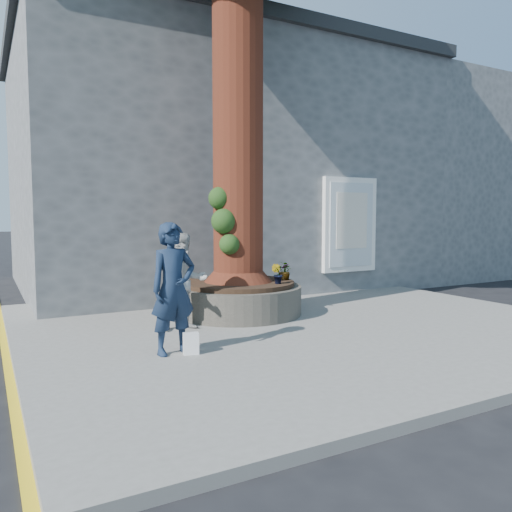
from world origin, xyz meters
TOP-DOWN VIEW (x-y plane):
  - ground at (0.00, 0.00)m, footprint 120.00×120.00m
  - pavement at (1.50, 1.00)m, footprint 9.00×8.00m
  - yellow_line at (-3.05, 1.00)m, footprint 0.10×30.00m
  - stone_shop at (2.50, 7.20)m, footprint 10.30×8.30m
  - neighbour_shop at (10.50, 7.20)m, footprint 6.00×8.00m
  - planter at (0.80, 2.00)m, footprint 2.30×2.30m
  - man at (-1.13, 0.04)m, footprint 0.68×0.49m
  - woman at (-0.51, 1.27)m, footprint 0.77×0.62m
  - shopping_bag at (-0.94, -0.09)m, footprint 0.22×0.17m
  - plant_a at (1.00, 2.25)m, footprint 0.26×0.23m
  - plant_b at (1.25, 1.39)m, footprint 0.26×0.26m
  - plant_c at (1.65, 1.74)m, footprint 0.21×0.21m
  - plant_d at (1.65, 1.76)m, footprint 0.35×0.38m

SIDE VIEW (x-z plane):
  - ground at x=0.00m, z-range 0.00..0.00m
  - yellow_line at x=-3.05m, z-range 0.00..0.01m
  - pavement at x=1.50m, z-range 0.00..0.12m
  - shopping_bag at x=-0.94m, z-range 0.12..0.40m
  - planter at x=0.80m, z-range 0.11..0.71m
  - plant_c at x=1.65m, z-range 0.72..1.02m
  - woman at x=-0.51m, z-range 0.12..1.65m
  - plant_d at x=1.65m, z-range 0.72..1.06m
  - plant_b at x=1.25m, z-range 0.72..1.07m
  - plant_a at x=1.00m, z-range 0.72..1.12m
  - man at x=-1.13m, z-range 0.12..1.83m
  - neighbour_shop at x=10.50m, z-range 0.00..6.00m
  - stone_shop at x=2.50m, z-range 0.01..6.31m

